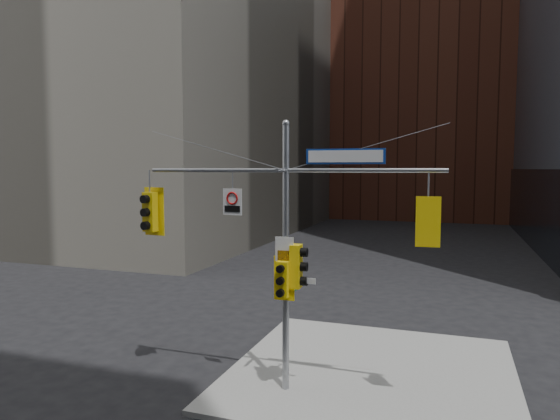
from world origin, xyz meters
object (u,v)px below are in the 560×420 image
Objects in this scene: traffic_light_west_arm at (150,212)px; regulatory_sign_arm at (232,201)px; signal_assembly at (286,231)px; traffic_light_pole_side at (298,266)px; traffic_light_pole_front at (282,279)px; street_sign_blade at (345,156)px; traffic_light_east_arm at (428,221)px.

regulatory_sign_arm is at bearing 4.84° from traffic_light_west_arm.
traffic_light_pole_side is (0.33, 0.01, -0.92)m from signal_assembly.
signal_assembly reaches higher than regulatory_sign_arm.
traffic_light_west_arm is 1.20× the size of traffic_light_pole_front.
regulatory_sign_arm is (-1.52, 0.25, 1.99)m from traffic_light_pole_front.
traffic_light_east_arm is at bearing -2.46° from street_sign_blade.
traffic_light_pole_front is 3.54m from street_sign_blade.
signal_assembly is at bearing 90.18° from traffic_light_pole_side.
signal_assembly is 3.58m from traffic_light_east_arm.
traffic_light_pole_side is 2.49m from regulatory_sign_arm.
regulatory_sign_arm is at bearing 169.61° from traffic_light_pole_front.
signal_assembly is 4.04× the size of street_sign_blade.
traffic_light_pole_front is 1.63× the size of regulatory_sign_arm.
signal_assembly is at bearing -5.83° from traffic_light_east_arm.
traffic_light_west_arm is at bearing 179.81° from signal_assembly.
traffic_light_west_arm is at bearing 88.69° from traffic_light_pole_side.
traffic_light_pole_front is at bearing 1.69° from traffic_light_west_arm.
street_sign_blade is at bearing 6.56° from regulatory_sign_arm.
traffic_light_west_arm is 7.70m from traffic_light_east_arm.
signal_assembly is at bearing 6.88° from regulatory_sign_arm.
traffic_light_pole_side is at bearing 177.39° from street_sign_blade.
traffic_light_pole_front is (-3.56, -0.27, -1.62)m from traffic_light_east_arm.
traffic_light_east_arm reaches higher than traffic_light_pole_side.
street_sign_blade is 3.29m from regulatory_sign_arm.
traffic_light_east_arm is 3.92m from traffic_light_pole_front.
signal_assembly is 1.70m from regulatory_sign_arm.
traffic_light_west_arm is at bearing 174.96° from traffic_light_pole_front.
traffic_light_east_arm is 2.54m from street_sign_blade.
traffic_light_pole_side is at bearing 38.85° from traffic_light_pole_front.
traffic_light_east_arm is 0.60× the size of street_sign_blade.
traffic_light_pole_front is (-0.00, -0.27, -1.23)m from signal_assembly.
street_sign_blade reaches higher than traffic_light_pole_front.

